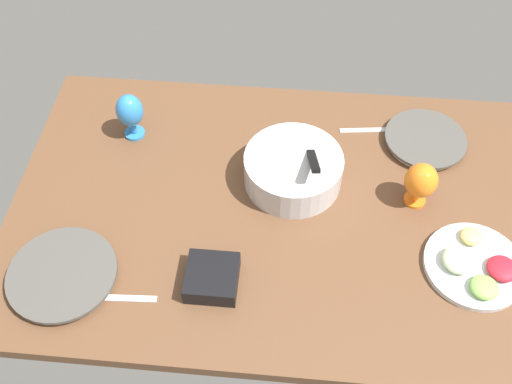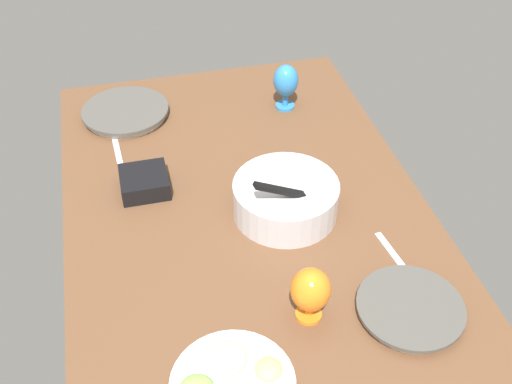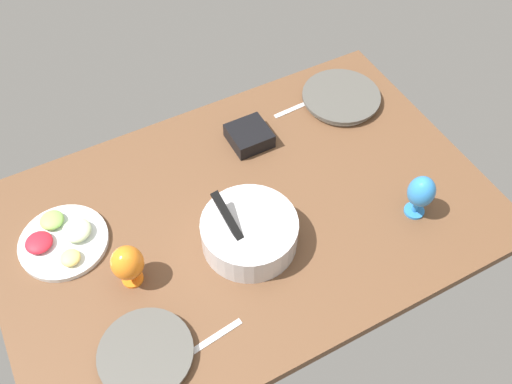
{
  "view_description": "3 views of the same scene",
  "coord_description": "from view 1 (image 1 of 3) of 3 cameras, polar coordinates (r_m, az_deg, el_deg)",
  "views": [
    {
      "loc": [
        3.25,
        -105.64,
        142.0
      ],
      "look_at": [
        -6.32,
        -0.02,
        6.18
      ],
      "focal_mm": 41.36,
      "sensor_mm": 36.0,
      "label": 1
    },
    {
      "loc": [
        130.77,
        -29.48,
        122.26
      ],
      "look_at": [
        0.43,
        2.66,
        6.18
      ],
      "focal_mm": 43.85,
      "sensor_mm": 36.0,
      "label": 2
    },
    {
      "loc": [
        46.72,
        95.1,
        149.68
      ],
      "look_at": [
        -4.77,
        -1.88,
        6.18
      ],
      "focal_mm": 39.29,
      "sensor_mm": 36.0,
      "label": 3
    }
  ],
  "objects": [
    {
      "name": "hurricane_glass_blue",
      "position": [
        1.93,
        -12.1,
        7.58
      ],
      "size": [
        8.74,
        8.74,
        16.56
      ],
      "color": "#2E7FCE",
      "rests_on": "ground_plane"
    },
    {
      "name": "fork_by_right_plate",
      "position": [
        2.0,
        10.67,
        5.93
      ],
      "size": [
        18.09,
        3.98,
        0.6
      ],
      "primitive_type": "cube",
      "rotation": [
        0.0,
        0.0,
        0.12
      ],
      "color": "silver",
      "rests_on": "ground_plane"
    },
    {
      "name": "dinner_plate_right",
      "position": [
        2.0,
        16.04,
        4.85
      ],
      "size": [
        26.4,
        26.4,
        2.73
      ],
      "color": "silver",
      "rests_on": "ground_plane"
    },
    {
      "name": "fork_by_left_plate",
      "position": [
        1.64,
        -12.71,
        -9.96
      ],
      "size": [
        18.07,
        2.76,
        0.6
      ],
      "primitive_type": "cube",
      "rotation": [
        0.0,
        0.0,
        0.05
      ],
      "color": "silver",
      "rests_on": "ground_plane"
    },
    {
      "name": "fruit_platter",
      "position": [
        1.74,
        20.43,
        -6.66
      ],
      "size": [
        27.86,
        27.86,
        5.58
      ],
      "color": "silver",
      "rests_on": "ground_plane"
    },
    {
      "name": "mixing_bowl",
      "position": [
        1.79,
        3.62,
        2.27
      ],
      "size": [
        29.98,
        29.98,
        17.95
      ],
      "color": "silver",
      "rests_on": "ground_plane"
    },
    {
      "name": "dinner_plate_left",
      "position": [
        1.7,
        -18.19,
        -7.65
      ],
      "size": [
        29.88,
        29.88,
        3.15
      ],
      "color": "silver",
      "rests_on": "ground_plane"
    },
    {
      "name": "square_bowl_black",
      "position": [
        1.6,
        -4.28,
        -8.21
      ],
      "size": [
        14.0,
        14.0,
        5.69
      ],
      "color": "black",
      "rests_on": "ground_plane"
    },
    {
      "name": "hurricane_glass_orange",
      "position": [
        1.77,
        15.65,
        0.99
      ],
      "size": [
        9.69,
        9.69,
        15.24
      ],
      "color": "orange",
      "rests_on": "ground_plane"
    },
    {
      "name": "ground_plane",
      "position": [
        1.79,
        2.02,
        -1.75
      ],
      "size": [
        160.0,
        104.0,
        4.0
      ],
      "primitive_type": "cube",
      "color": "brown"
    }
  ]
}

